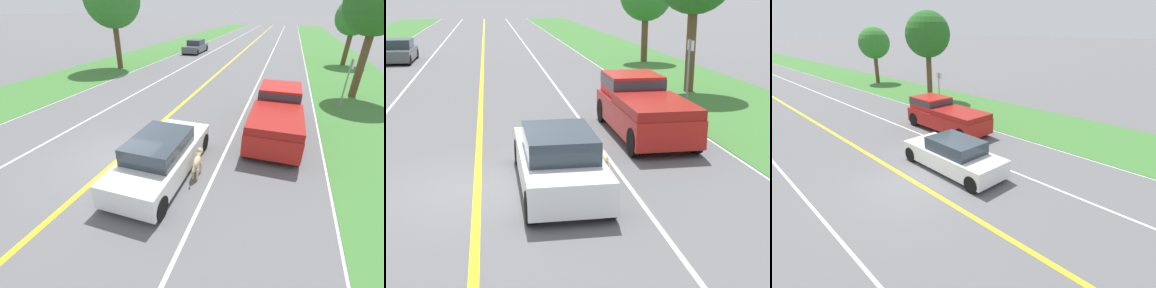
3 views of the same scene
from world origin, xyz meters
The scene contains 9 objects.
ground_plane centered at (0.00, 0.00, 0.00)m, with size 400.00×400.00×0.00m, color #5B5B5E.
centre_divider_line centered at (0.00, 0.00, 0.00)m, with size 0.18×160.00×0.01m, color yellow.
lane_edge_line_right centered at (7.00, 0.00, 0.00)m, with size 0.14×160.00×0.01m, color white.
lane_dash_same_dir centered at (3.50, 0.00, 0.00)m, with size 0.10×160.00×0.01m, color white.
ego_car centered at (1.87, -0.17, 0.66)m, with size 1.81×4.67×1.39m.
dog centered at (2.97, 0.14, 0.54)m, with size 0.26×1.11×0.85m.
pickup_truck centered at (5.12, 4.24, 0.89)m, with size 2.01×5.28×1.74m.
oncoming_car centered at (-5.24, 24.32, 0.67)m, with size 1.87×4.50×1.44m.
street_sign centered at (8.28, 8.63, 1.62)m, with size 0.11×0.64×2.58m.
Camera 2 is at (0.39, -11.73, 4.38)m, focal length 50.00 mm.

